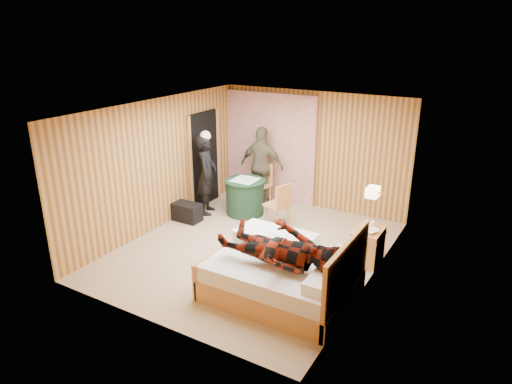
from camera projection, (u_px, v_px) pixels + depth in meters
The scene contains 23 objects.
floor at pixel (253, 249), 8.11m from camera, with size 4.20×5.00×0.01m, color tan.
ceiling at pixel (252, 109), 7.26m from camera, with size 4.20×5.00×0.01m, color white.
wall_back at pixel (313, 150), 9.71m from camera, with size 4.20×0.02×2.50m, color #CC864E.
wall_left at pixel (158, 165), 8.68m from camera, with size 0.02×5.00×2.50m, color #CC864E.
wall_right at pixel (375, 206), 6.69m from camera, with size 0.02×5.00×2.50m, color #CC864E.
curtain at pixel (270, 147), 10.15m from camera, with size 2.20×0.08×2.40m, color beige.
doorway at pixel (204, 159), 9.88m from camera, with size 0.06×0.90×2.05m, color black.
wall_lamp at pixel (373, 192), 7.12m from camera, with size 0.26×0.24×0.16m.
bed at pixel (284, 274), 6.68m from camera, with size 2.04×1.61×1.10m.
nightstand at pixel (367, 245), 7.58m from camera, with size 0.45×0.62×0.59m.
round_table at pixel (245, 196), 9.55m from camera, with size 0.85×0.85×0.75m.
chair_far at pixel (262, 181), 10.03m from camera, with size 0.50×0.50×0.93m.
chair_near at pixel (279, 202), 8.88m from camera, with size 0.50×0.50×0.88m.
duffel_bag at pixel (186, 212), 9.28m from camera, with size 0.65×0.34×0.37m, color black.
sneaker_left at pixel (239, 233), 8.62m from camera, with size 0.26×0.11×0.12m, color white.
sneaker_right at pixel (250, 226), 8.93m from camera, with size 0.25×0.10×0.11m, color white.
woman_standing at pixel (207, 175), 9.43m from camera, with size 0.62×0.40×1.69m, color black.
man_at_table at pixel (262, 166), 9.96m from camera, with size 1.01×0.42×1.72m, color brown.
man_on_bed at pixel (280, 240), 6.25m from camera, with size 1.77×0.67×0.86m, color #611709.
book_lower at pixel (368, 230), 7.44m from camera, with size 0.17×0.22×0.02m, color white.
book_upper at pixel (368, 229), 7.43m from camera, with size 0.16×0.22×0.02m, color white.
cup_nightstand at pixel (372, 224), 7.57m from camera, with size 0.10×0.10×0.09m, color white.
cup_table at pixel (248, 179), 9.32m from camera, with size 0.12×0.12×0.10m, color white.
Camera 1 is at (3.72, -6.25, 3.74)m, focal length 32.00 mm.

